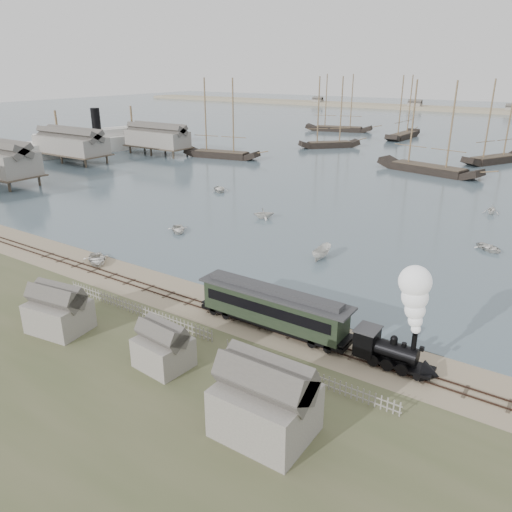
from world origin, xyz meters
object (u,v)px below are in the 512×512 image
Objects in this scene: locomotive at (407,327)px; steamship at (97,130)px; passenger_coach at (273,307)px; beached_dinghy at (97,259)px.

locomotive is 122.25m from steamship.
steamship is (-95.07, 58.80, 3.61)m from passenger_coach.
locomotive is at bearing -0.00° from passenger_coach.
passenger_coach is 3.42× the size of beached_dinghy.
steamship is at bearing 151.25° from locomotive.
passenger_coach is 0.28× the size of steamship.
passenger_coach is at bearing -109.27° from steamship.
passenger_coach is at bearing 180.00° from locomotive.
locomotive is 39.02m from beached_dinghy.
locomotive is at bearing -57.84° from beached_dinghy.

